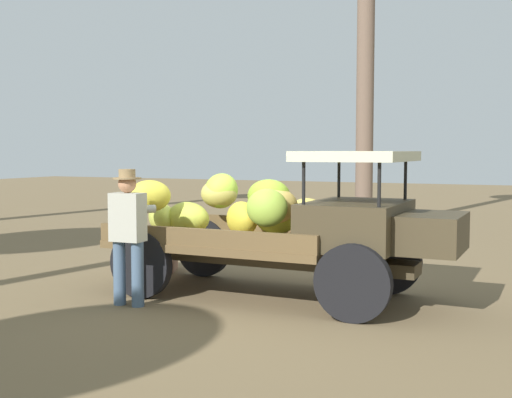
# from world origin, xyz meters

# --- Properties ---
(ground_plane) EXTENTS (60.00, 60.00, 0.00)m
(ground_plane) POSITION_xyz_m (0.00, 0.00, 0.00)
(ground_plane) COLOR brown
(truck) EXTENTS (4.52, 1.83, 1.87)m
(truck) POSITION_xyz_m (0.09, -0.09, 0.93)
(truck) COLOR #3E3422
(truck) RESTS_ON ground
(farmer) EXTENTS (0.53, 0.46, 1.66)m
(farmer) POSITION_xyz_m (-1.52, -1.28, 0.94)
(farmer) COLOR #475E77
(farmer) RESTS_ON ground
(wooden_crate) EXTENTS (0.64, 0.65, 0.46)m
(wooden_crate) POSITION_xyz_m (-2.40, 0.81, 0.23)
(wooden_crate) COLOR #8C5F46
(wooden_crate) RESTS_ON ground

